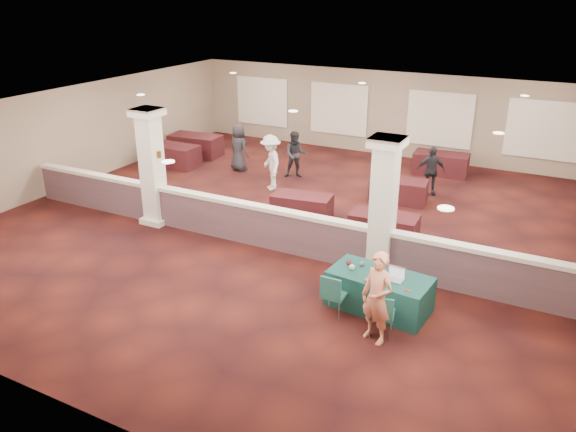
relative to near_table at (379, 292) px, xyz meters
The scene contains 32 objects.
ground 4.63m from the near_table, 139.40° to the left, with size 16.00×16.00×0.00m, color #401510.
wall_back 11.61m from the near_table, 107.65° to the left, with size 16.00×0.04×3.20m, color #7F7058.
wall_front 6.22m from the near_table, 124.99° to the right, with size 16.00×0.04×3.20m, color #7F7058.
wall_left 11.95m from the near_table, 165.38° to the left, with size 0.04×16.00×3.20m, color #7F7058.
ceiling 5.40m from the near_table, 139.40° to the left, with size 16.00×16.00×0.02m, color silver.
partition_wall 3.81m from the near_table, 156.80° to the left, with size 15.60×0.28×1.10m.
column_left 7.27m from the near_table, 167.91° to the left, with size 0.72×0.72×3.20m.
column_right 2.02m from the near_table, 108.43° to the left, with size 0.72×0.72×3.20m.
sconce_left 7.61m from the near_table, 168.36° to the left, with size 0.12×0.12×0.18m.
sconce_right 7.07m from the near_table, 167.42° to the left, with size 0.12×0.12×0.18m.
near_table is the anchor object (origin of this frame).
conf_chair_main 1.02m from the near_table, 69.04° to the right, with size 0.54×0.54×0.90m.
conf_chair_side 1.02m from the near_table, 136.70° to the right, with size 0.46×0.46×0.91m.
woman 1.23m from the near_table, 74.57° to the right, with size 0.65×0.43×1.79m, color #E38C62.
far_table_front_left 11.61m from the near_table, 148.89° to the left, with size 1.91×0.95×0.77m, color black.
far_table_front_center 5.12m from the near_table, 133.94° to the left, with size 1.67×0.83×0.68m, color black.
far_table_front_right 3.45m from the near_table, 106.86° to the left, with size 1.72×0.86×0.70m, color black.
far_table_back_left 12.48m from the near_table, 143.28° to the left, with size 1.98×0.99×0.80m, color black.
far_table_back_center 6.38m from the near_table, 103.60° to the left, with size 1.69×0.85×0.69m, color black.
far_table_back_right 9.55m from the near_table, 95.97° to the left, with size 1.85×0.92×0.75m, color black.
attendee_a 8.72m from the near_table, 127.93° to the left, with size 0.77×0.43×1.60m, color black.
attendee_b 7.71m from the near_table, 135.63° to the left, with size 1.15×0.53×1.79m, color silver.
attendee_c 7.34m from the near_table, 96.46° to the left, with size 0.91×0.43×1.55m, color black.
attendee_d 10.02m from the near_table, 138.50° to the left, with size 0.81×0.44×1.65m, color black.
laptop_base 0.51m from the near_table, 15.04° to the right, with size 0.35×0.24×0.02m, color #BBBBC0.
laptop_screen 0.62m from the near_table, ahead, with size 0.35×0.01×0.23m, color #BBBBC0.
screen_glow 0.60m from the near_table, ahead, with size 0.32×0.00×0.20m, color #ADB6D0.
knitting 0.49m from the near_table, 84.27° to the right, with size 0.42×0.32×0.03m, color #C7551F.
yarn_cream 0.74m from the near_table, behind, with size 0.12×0.12×0.12m, color #F1E5C7.
yarn_red 0.87m from the near_table, behind, with size 0.11×0.11×0.11m, color maroon.
yarn_grey 0.66m from the near_table, 159.49° to the left, with size 0.11×0.11×0.11m, color #48484C.
scissors 0.85m from the near_table, 28.88° to the right, with size 0.13×0.03×0.01m, color red.
Camera 1 is at (6.43, -12.67, 6.14)m, focal length 35.00 mm.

